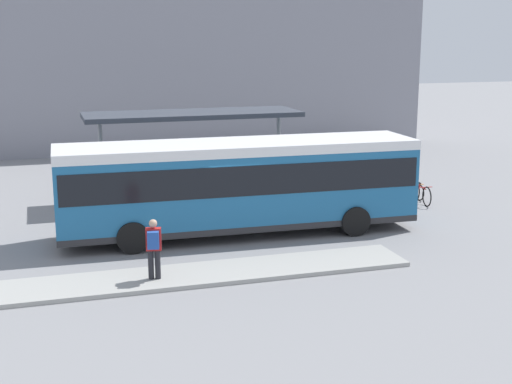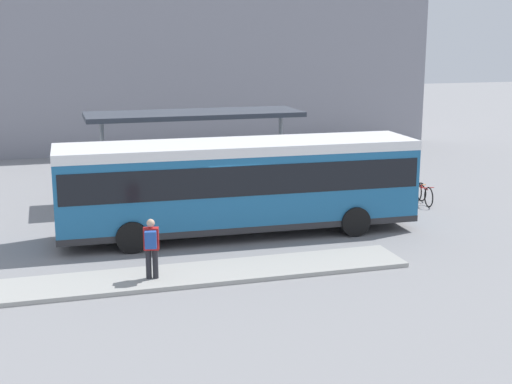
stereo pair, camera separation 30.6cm
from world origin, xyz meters
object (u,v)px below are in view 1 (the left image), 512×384
at_px(potted_planter_near_shelter, 116,204).
at_px(city_bus, 239,180).
at_px(potted_planter_far_side, 301,188).
at_px(bicycle_orange, 413,190).
at_px(bicycle_red, 421,193).
at_px(bicycle_black, 398,185).
at_px(pedestrian_waiting, 154,245).

bearing_deg(potted_planter_near_shelter, city_bus, -37.47).
height_order(city_bus, potted_planter_far_side, city_bus).
bearing_deg(potted_planter_near_shelter, bicycle_orange, 0.69).
distance_m(potted_planter_near_shelter, potted_planter_far_side, 6.77).
distance_m(bicycle_red, bicycle_black, 1.74).
height_order(bicycle_black, potted_planter_near_shelter, potted_planter_near_shelter).
bearing_deg(potted_planter_far_side, bicycle_black, 12.02).
height_order(pedestrian_waiting, potted_planter_near_shelter, pedestrian_waiting).
xyz_separation_m(bicycle_red, potted_planter_near_shelter, (-11.36, 0.73, 0.21)).
height_order(city_bus, potted_planter_near_shelter, city_bus).
distance_m(bicycle_black, potted_planter_far_side, 4.64).
bearing_deg(bicycle_orange, pedestrian_waiting, -63.82).
distance_m(city_bus, pedestrian_waiting, 5.17).
bearing_deg(bicycle_black, city_bus, 110.85).
bearing_deg(bicycle_orange, city_bus, -74.57).
height_order(bicycle_red, bicycle_black, bicycle_red).
xyz_separation_m(pedestrian_waiting, potted_planter_near_shelter, (-0.23, 6.61, -0.43)).
bearing_deg(pedestrian_waiting, bicycle_black, -43.59).
relative_size(potted_planter_near_shelter, potted_planter_far_side, 0.85).
height_order(pedestrian_waiting, bicycle_red, pedestrian_waiting).
xyz_separation_m(bicycle_orange, bicycle_black, (-0.19, 0.87, 0.04)).
height_order(bicycle_orange, potted_planter_near_shelter, potted_planter_near_shelter).
bearing_deg(bicycle_orange, bicycle_black, -172.17).
bearing_deg(bicycle_black, potted_planter_near_shelter, 89.84).
relative_size(pedestrian_waiting, bicycle_black, 0.93).
bearing_deg(city_bus, bicycle_black, 27.79).
relative_size(bicycle_red, potted_planter_near_shelter, 1.56).
relative_size(pedestrian_waiting, bicycle_red, 0.89).
bearing_deg(bicycle_red, potted_planter_near_shelter, -87.82).
bearing_deg(bicycle_orange, bicycle_red, -13.61).
distance_m(bicycle_orange, potted_planter_far_side, 4.74).
xyz_separation_m(city_bus, bicycle_black, (7.69, 3.77, -1.39)).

